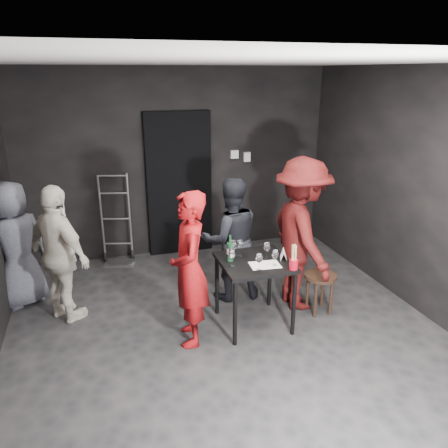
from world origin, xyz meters
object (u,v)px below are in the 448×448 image
object	(u,v)px
woman_black	(231,240)
wine_bottle	(230,251)
stool	(320,282)
server_red	(189,266)
tasting_table	(254,269)
bystander_grey	(16,245)
hand_truck	(119,247)
man_maroon	(302,222)
breadstick_cup	(294,257)
bystander_cream	(60,254)

from	to	relation	value
woman_black	wine_bottle	distance (m)	0.63
stool	server_red	xyz separation A→B (m)	(-1.52, -0.10, 0.45)
tasting_table	bystander_grey	distance (m)	2.74
tasting_table	wine_bottle	distance (m)	0.33
woman_black	wine_bottle	bearing A→B (deg)	74.53
hand_truck	woman_black	distance (m)	1.96
stool	server_red	world-z (taller)	server_red
woman_black	man_maroon	bearing A→B (deg)	151.78
tasting_table	man_maroon	world-z (taller)	man_maroon
man_maroon	breadstick_cup	distance (m)	0.67
tasting_table	bystander_cream	distance (m)	2.08
bystander_cream	breadstick_cup	distance (m)	2.47
hand_truck	man_maroon	world-z (taller)	man_maroon
bystander_cream	breadstick_cup	world-z (taller)	bystander_cream
bystander_grey	bystander_cream	bearing A→B (deg)	101.39
hand_truck	bystander_cream	bearing A→B (deg)	-100.75
stool	bystander_cream	bearing A→B (deg)	165.72
bystander_grey	stool	bearing A→B (deg)	126.65
tasting_table	bystander_cream	bearing A→B (deg)	159.96
wine_bottle	breadstick_cup	xyz separation A→B (m)	(0.54, -0.38, 0.02)
server_red	bystander_grey	size ratio (longest dim) A/B	1.12
server_red	tasting_table	bearing A→B (deg)	104.94
tasting_table	server_red	xyz separation A→B (m)	(-0.72, -0.09, 0.18)
tasting_table	stool	xyz separation A→B (m)	(0.80, 0.01, -0.27)
hand_truck	man_maroon	bearing A→B (deg)	-29.05
hand_truck	tasting_table	size ratio (longest dim) A/B	1.72
tasting_table	stool	bearing A→B (deg)	0.75
hand_truck	bystander_cream	world-z (taller)	bystander_cream
bystander_cream	wine_bottle	world-z (taller)	bystander_cream
breadstick_cup	server_red	bearing A→B (deg)	168.20
man_maroon	tasting_table	bearing A→B (deg)	111.26
tasting_table	bystander_grey	xyz separation A→B (m)	(-2.45, 1.22, 0.09)
stool	bystander_grey	world-z (taller)	bystander_grey
hand_truck	woman_black	bearing A→B (deg)	-34.52
woman_black	breadstick_cup	size ratio (longest dim) A/B	5.27
tasting_table	breadstick_cup	distance (m)	0.48
man_maroon	stool	bearing A→B (deg)	-145.09
stool	woman_black	size ratio (longest dim) A/B	0.32
server_red	man_maroon	size ratio (longest dim) A/B	0.81
woman_black	man_maroon	world-z (taller)	man_maroon
bystander_cream	bystander_grey	size ratio (longest dim) A/B	1.06
server_red	woman_black	size ratio (longest dim) A/B	1.13
tasting_table	bystander_grey	world-z (taller)	bystander_grey
hand_truck	breadstick_cup	size ratio (longest dim) A/B	4.60
server_red	bystander_grey	distance (m)	2.18
server_red	man_maroon	xyz separation A→B (m)	(1.37, 0.33, 0.20)
stool	breadstick_cup	size ratio (longest dim) A/B	1.68
bystander_grey	woman_black	bearing A→B (deg)	133.98
woman_black	breadstick_cup	xyz separation A→B (m)	(0.35, -0.97, 0.14)
server_red	breadstick_cup	world-z (taller)	server_red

